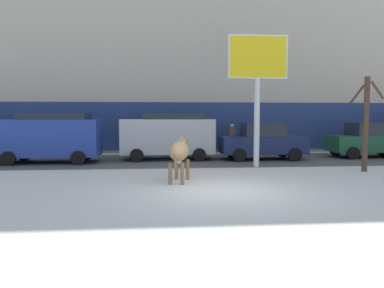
% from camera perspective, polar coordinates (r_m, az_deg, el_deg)
% --- Properties ---
extents(ground_plane, '(120.00, 120.00, 0.00)m').
position_cam_1_polar(ground_plane, '(10.49, 4.98, -7.47)').
color(ground_plane, silver).
extents(road_strip, '(60.00, 5.60, 0.01)m').
position_cam_1_polar(road_strip, '(17.81, 0.83, -2.56)').
color(road_strip, '#514F4C').
rests_on(road_strip, ground).
extents(building_facade, '(44.00, 6.10, 13.00)m').
position_cam_1_polar(building_facade, '(24.63, -0.75, 14.48)').
color(building_facade, '#BCB29E').
rests_on(building_facade, ground).
extents(cow_tan, '(0.92, 1.94, 1.54)m').
position_cam_1_polar(cow_tan, '(11.84, -1.98, -1.24)').
color(cow_tan, tan).
rests_on(cow_tan, ground).
extents(billboard, '(2.52, 0.24, 5.56)m').
position_cam_1_polar(billboard, '(15.65, 10.39, 12.24)').
color(billboard, silver).
rests_on(billboard, ground).
extents(car_blue_van, '(4.62, 2.16, 2.32)m').
position_cam_1_polar(car_blue_van, '(17.96, -21.66, 1.15)').
color(car_blue_van, '#233D9E').
rests_on(car_blue_van, ground).
extents(car_silver_van, '(4.62, 2.16, 2.32)m').
position_cam_1_polar(car_silver_van, '(18.06, -3.82, 1.47)').
color(car_silver_van, '#B7BABF').
rests_on(car_silver_van, ground).
extents(car_navy_sedan, '(4.22, 2.01, 1.84)m').
position_cam_1_polar(car_navy_sedan, '(18.36, 11.12, 0.39)').
color(car_navy_sedan, '#19234C').
rests_on(car_navy_sedan, ground).
extents(car_darkgreen_sedan, '(4.22, 2.01, 1.84)m').
position_cam_1_polar(car_darkgreen_sedan, '(21.21, 26.30, 0.55)').
color(car_darkgreen_sedan, '#194C2D').
rests_on(car_darkgreen_sedan, ground).
extents(pedestrian_near_billboard, '(0.36, 0.24, 1.73)m').
position_cam_1_polar(pedestrian_near_billboard, '(20.51, -3.80, 0.79)').
color(pedestrian_near_billboard, '#282833').
rests_on(pedestrian_near_billboard, ground).
extents(pedestrian_by_cars, '(0.36, 0.24, 1.73)m').
position_cam_1_polar(pedestrian_by_cars, '(20.67, 2.35, 0.83)').
color(pedestrian_by_cars, '#282833').
rests_on(pedestrian_by_cars, ground).
extents(pedestrian_far_left, '(0.36, 0.24, 1.73)m').
position_cam_1_polar(pedestrian_far_left, '(20.91, 6.41, 0.84)').
color(pedestrian_far_left, '#282833').
rests_on(pedestrian_far_left, ground).
extents(bare_tree_left_lot, '(1.21, 1.22, 3.70)m').
position_cam_1_polar(bare_tree_left_lot, '(15.56, 25.92, 3.29)').
color(bare_tree_left_lot, '#4C3828').
rests_on(bare_tree_left_lot, ground).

